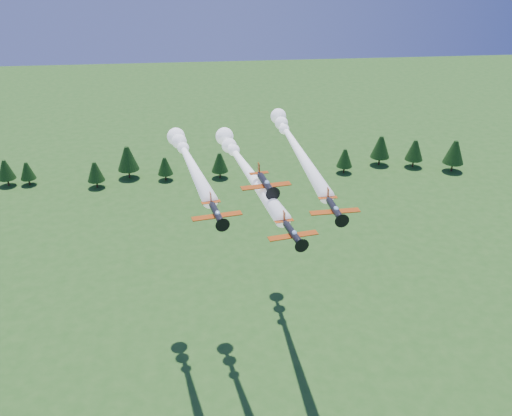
{
  "coord_description": "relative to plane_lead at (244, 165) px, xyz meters",
  "views": [
    {
      "loc": [
        -10.63,
        -78.99,
        84.2
      ],
      "look_at": [
        -2.6,
        0.0,
        43.75
      ],
      "focal_mm": 40.0,
      "sensor_mm": 36.0,
      "label": 1
    }
  ],
  "objects": [
    {
      "name": "plane_lead",
      "position": [
        0.0,
        0.0,
        0.0
      ],
      "size": [
        13.5,
        47.05,
        3.7
      ],
      "rotation": [
        0.0,
        0.0,
        0.19
      ],
      "color": "black",
      "rests_on": "ground"
    },
    {
      "name": "ground",
      "position": [
        3.03,
        -18.13,
        -43.51
      ],
      "size": [
        600.0,
        600.0,
        0.0
      ],
      "primitive_type": "plane",
      "color": "#27561B",
      "rests_on": "ground"
    },
    {
      "name": "treeline",
      "position": [
        12.69,
        93.91,
        -36.8
      ],
      "size": [
        167.69,
        16.6,
        11.98
      ],
      "color": "#382314",
      "rests_on": "ground"
    },
    {
      "name": "plane_slot",
      "position": [
        2.55,
        -12.58,
        1.94
      ],
      "size": [
        8.5,
        9.28,
        2.97
      ],
      "rotation": [
        0.0,
        0.0,
        0.16
      ],
      "color": "black",
      "rests_on": "ground"
    },
    {
      "name": "plane_left",
      "position": [
        -10.18,
        4.11,
        -0.01
      ],
      "size": [
        12.67,
        41.33,
        3.7
      ],
      "rotation": [
        0.0,
        0.0,
        0.19
      ],
      "color": "black",
      "rests_on": "ground"
    },
    {
      "name": "plane_right",
      "position": [
        11.71,
        13.61,
        -1.39
      ],
      "size": [
        8.78,
        55.05,
        3.7
      ],
      "rotation": [
        0.0,
        0.0,
        0.06
      ],
      "color": "black",
      "rests_on": "ground"
    }
  ]
}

